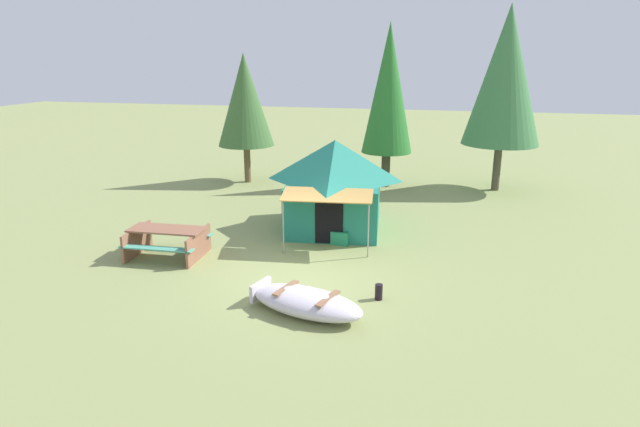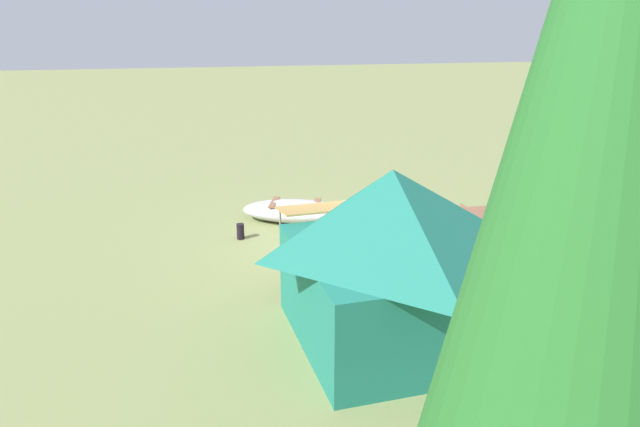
{
  "view_description": "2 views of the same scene",
  "coord_description": "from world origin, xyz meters",
  "px_view_note": "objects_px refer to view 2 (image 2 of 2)",
  "views": [
    {
      "loc": [
        3.15,
        -11.31,
        5.02
      ],
      "look_at": [
        0.11,
        1.49,
        1.12
      ],
      "focal_mm": 30.43,
      "sensor_mm": 36.0,
      "label": 1
    },
    {
      "loc": [
        2.47,
        11.8,
        4.8
      ],
      "look_at": [
        0.53,
        1.09,
        1.12
      ],
      "focal_mm": 34.8,
      "sensor_mm": 36.0,
      "label": 2
    }
  ],
  "objects_px": {
    "beached_rowboat": "(296,211)",
    "picnic_table": "(513,222)",
    "fuel_can": "(240,231)",
    "pine_tree_back_left": "(585,258)",
    "cooler_box": "(338,291)",
    "canvas_cabin_tent": "(390,254)"
  },
  "relations": [
    {
      "from": "fuel_can",
      "to": "beached_rowboat",
      "type": "bearing_deg",
      "value": -144.35
    },
    {
      "from": "fuel_can",
      "to": "canvas_cabin_tent",
      "type": "bearing_deg",
      "value": 112.72
    },
    {
      "from": "picnic_table",
      "to": "fuel_can",
      "type": "height_order",
      "value": "picnic_table"
    },
    {
      "from": "canvas_cabin_tent",
      "to": "picnic_table",
      "type": "relative_size",
      "value": 2.17
    },
    {
      "from": "cooler_box",
      "to": "fuel_can",
      "type": "xyz_separation_m",
      "value": [
        1.47,
        -3.25,
        -0.01
      ]
    },
    {
      "from": "beached_rowboat",
      "to": "canvas_cabin_tent",
      "type": "bearing_deg",
      "value": 96.02
    },
    {
      "from": "canvas_cabin_tent",
      "to": "picnic_table",
      "type": "distance_m",
      "value": 5.02
    },
    {
      "from": "fuel_can",
      "to": "pine_tree_back_left",
      "type": "xyz_separation_m",
      "value": [
        -1.08,
        10.28,
        3.55
      ]
    },
    {
      "from": "canvas_cabin_tent",
      "to": "picnic_table",
      "type": "xyz_separation_m",
      "value": [
        -3.67,
        -3.31,
        -0.89
      ]
    },
    {
      "from": "beached_rowboat",
      "to": "picnic_table",
      "type": "bearing_deg",
      "value": 152.1
    },
    {
      "from": "beached_rowboat",
      "to": "canvas_cabin_tent",
      "type": "height_order",
      "value": "canvas_cabin_tent"
    },
    {
      "from": "beached_rowboat",
      "to": "picnic_table",
      "type": "height_order",
      "value": "picnic_table"
    },
    {
      "from": "picnic_table",
      "to": "pine_tree_back_left",
      "type": "bearing_deg",
      "value": 63.31
    },
    {
      "from": "cooler_box",
      "to": "fuel_can",
      "type": "distance_m",
      "value": 3.57
    },
    {
      "from": "cooler_box",
      "to": "pine_tree_back_left",
      "type": "relative_size",
      "value": 0.08
    },
    {
      "from": "cooler_box",
      "to": "beached_rowboat",
      "type": "bearing_deg",
      "value": -88.29
    },
    {
      "from": "picnic_table",
      "to": "pine_tree_back_left",
      "type": "height_order",
      "value": "pine_tree_back_left"
    },
    {
      "from": "beached_rowboat",
      "to": "fuel_can",
      "type": "height_order",
      "value": "beached_rowboat"
    },
    {
      "from": "canvas_cabin_tent",
      "to": "pine_tree_back_left",
      "type": "height_order",
      "value": "pine_tree_back_left"
    },
    {
      "from": "fuel_can",
      "to": "pine_tree_back_left",
      "type": "height_order",
      "value": "pine_tree_back_left"
    },
    {
      "from": "beached_rowboat",
      "to": "cooler_box",
      "type": "relative_size",
      "value": 5.49
    },
    {
      "from": "picnic_table",
      "to": "canvas_cabin_tent",
      "type": "bearing_deg",
      "value": 42.02
    }
  ]
}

